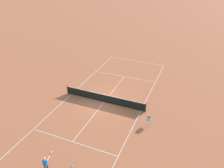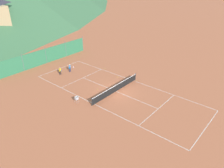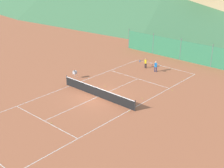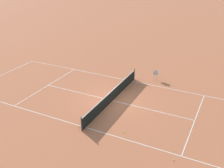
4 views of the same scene
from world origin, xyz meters
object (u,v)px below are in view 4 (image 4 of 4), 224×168
tennis_ball_near_corner (79,127)px  tennis_ball_by_net_right (44,89)px  tennis_ball_service_box (124,132)px  ball_hopper (156,73)px  tennis_net (113,95)px  tennis_ball_alley_right (174,160)px  tennis_ball_by_net_left (145,100)px

tennis_ball_near_corner → tennis_ball_by_net_right: bearing=-120.6°
tennis_ball_service_box → ball_hopper: (-8.78, -0.68, 0.62)m
tennis_net → tennis_ball_alley_right: size_ratio=139.09×
tennis_ball_near_corner → ball_hopper: size_ratio=0.07×
tennis_net → tennis_ball_near_corner: bearing=-5.2°
tennis_ball_by_net_right → ball_hopper: ball_hopper is taller
tennis_ball_by_net_right → tennis_ball_near_corner: bearing=59.4°
tennis_ball_service_box → tennis_ball_by_net_left: bearing=-177.6°
tennis_ball_alley_right → tennis_net: bearing=-127.4°
tennis_ball_alley_right → tennis_ball_service_box: same height
ball_hopper → tennis_ball_by_net_right: bearing=-53.2°
tennis_ball_by_net_left → tennis_ball_service_box: bearing=2.4°
tennis_ball_near_corner → tennis_ball_by_net_left: same height
tennis_ball_service_box → tennis_ball_near_corner: bearing=-75.2°
tennis_ball_by_net_left → ball_hopper: size_ratio=0.07×
tennis_ball_by_net_left → ball_hopper: (-4.12, -0.49, 0.62)m
tennis_ball_by_net_left → tennis_ball_by_net_right: 8.81m
tennis_net → ball_hopper: 5.61m
tennis_net → tennis_ball_by_net_right: tennis_net is taller
tennis_net → tennis_ball_service_box: size_ratio=139.09×
tennis_ball_by_net_left → tennis_ball_near_corner: bearing=-26.5°
tennis_ball_by_net_right → tennis_ball_alley_right: bearing=72.6°
tennis_ball_near_corner → tennis_ball_by_net_right: (-3.48, -5.88, 0.00)m
tennis_ball_near_corner → tennis_ball_by_net_right: size_ratio=1.00×
ball_hopper → tennis_ball_service_box: bearing=4.5°
tennis_ball_alley_right → tennis_ball_near_corner: 6.48m
tennis_ball_by_net_right → ball_hopper: size_ratio=0.07×
tennis_net → ball_hopper: (-5.30, 1.84, 0.16)m
tennis_ball_by_net_right → tennis_ball_service_box: bearing=72.8°
tennis_ball_alley_right → tennis_ball_service_box: bearing=-108.1°
tennis_ball_near_corner → tennis_ball_service_box: (-0.77, 2.91, 0.00)m
tennis_net → tennis_ball_near_corner: tennis_net is taller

